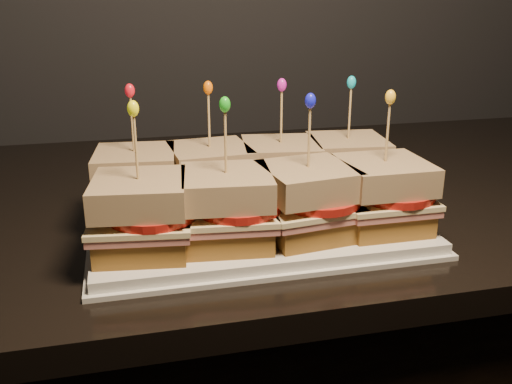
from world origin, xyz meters
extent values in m
cube|color=black|center=(0.27, 1.64, 0.87)|extent=(2.41, 0.74, 0.03)
cube|color=silver|center=(0.16, 1.47, 0.90)|extent=(0.40, 0.25, 0.02)
cube|color=silver|center=(0.16, 1.47, 0.89)|extent=(0.41, 0.26, 0.01)
cube|color=#5A3915|center=(0.02, 1.52, 0.92)|extent=(0.10, 0.10, 0.03)
cube|color=#C55B55|center=(0.02, 1.52, 0.94)|extent=(0.11, 0.11, 0.01)
cube|color=beige|center=(0.02, 1.52, 0.95)|extent=(0.12, 0.11, 0.01)
cylinder|color=#AC1B13|center=(0.03, 1.52, 0.95)|extent=(0.10, 0.10, 0.01)
cube|color=#563311|center=(0.02, 1.52, 0.97)|extent=(0.11, 0.11, 0.03)
cylinder|color=tan|center=(0.02, 1.52, 1.02)|extent=(0.00, 0.00, 0.09)
ellipsoid|color=red|center=(0.02, 1.52, 1.07)|extent=(0.01, 0.01, 0.02)
cube|color=#5A3915|center=(0.12, 1.52, 0.92)|extent=(0.10, 0.10, 0.03)
cube|color=#C55B55|center=(0.12, 1.52, 0.94)|extent=(0.11, 0.11, 0.01)
cube|color=beige|center=(0.12, 1.52, 0.95)|extent=(0.11, 0.11, 0.01)
cylinder|color=#AC1B13|center=(0.13, 1.52, 0.95)|extent=(0.10, 0.10, 0.01)
cube|color=#563311|center=(0.12, 1.52, 0.97)|extent=(0.10, 0.10, 0.03)
cylinder|color=tan|center=(0.12, 1.52, 1.02)|extent=(0.00, 0.00, 0.09)
ellipsoid|color=#F06505|center=(0.12, 1.52, 1.07)|extent=(0.01, 0.01, 0.02)
cube|color=#5A3915|center=(0.21, 1.52, 0.92)|extent=(0.11, 0.11, 0.03)
cube|color=#C55B55|center=(0.21, 1.52, 0.94)|extent=(0.12, 0.11, 0.01)
cube|color=beige|center=(0.21, 1.52, 0.95)|extent=(0.12, 0.12, 0.01)
cylinder|color=#AC1B13|center=(0.22, 1.52, 0.95)|extent=(0.10, 0.10, 0.01)
cube|color=#563311|center=(0.21, 1.52, 0.97)|extent=(0.11, 0.11, 0.03)
cylinder|color=tan|center=(0.21, 1.52, 1.02)|extent=(0.00, 0.00, 0.09)
ellipsoid|color=#CA1CAD|center=(0.21, 1.52, 1.07)|extent=(0.01, 0.01, 0.02)
cube|color=#5A3915|center=(0.30, 1.52, 0.92)|extent=(0.11, 0.11, 0.03)
cube|color=#C55B55|center=(0.30, 1.52, 0.94)|extent=(0.12, 0.11, 0.01)
cube|color=beige|center=(0.30, 1.52, 0.95)|extent=(0.12, 0.11, 0.01)
cylinder|color=#AC1B13|center=(0.32, 1.52, 0.95)|extent=(0.10, 0.10, 0.01)
cube|color=#563311|center=(0.30, 1.52, 0.97)|extent=(0.11, 0.11, 0.03)
cylinder|color=tan|center=(0.30, 1.52, 1.02)|extent=(0.00, 0.00, 0.09)
ellipsoid|color=#12ADC0|center=(0.30, 1.52, 1.07)|extent=(0.01, 0.01, 0.02)
cube|color=#5A3915|center=(0.02, 1.41, 0.92)|extent=(0.11, 0.11, 0.03)
cube|color=#C55B55|center=(0.02, 1.41, 0.94)|extent=(0.12, 0.11, 0.01)
cube|color=beige|center=(0.02, 1.41, 0.95)|extent=(0.12, 0.12, 0.01)
cylinder|color=#AC1B13|center=(0.03, 1.40, 0.95)|extent=(0.10, 0.10, 0.01)
cube|color=#563311|center=(0.02, 1.41, 0.97)|extent=(0.11, 0.11, 0.03)
cylinder|color=tan|center=(0.02, 1.41, 1.02)|extent=(0.00, 0.00, 0.09)
ellipsoid|color=#F8F60F|center=(0.02, 1.41, 1.07)|extent=(0.01, 0.01, 0.02)
cube|color=#5A3915|center=(0.12, 1.41, 0.92)|extent=(0.10, 0.10, 0.03)
cube|color=#C55B55|center=(0.12, 1.41, 0.94)|extent=(0.11, 0.11, 0.01)
cube|color=beige|center=(0.12, 1.41, 0.95)|extent=(0.12, 0.11, 0.01)
cylinder|color=#AC1B13|center=(0.13, 1.40, 0.95)|extent=(0.10, 0.10, 0.01)
cube|color=#563311|center=(0.12, 1.41, 0.97)|extent=(0.11, 0.11, 0.03)
cylinder|color=tan|center=(0.12, 1.41, 1.02)|extent=(0.00, 0.00, 0.09)
ellipsoid|color=green|center=(0.12, 1.41, 1.07)|extent=(0.01, 0.01, 0.02)
cube|color=#5A3915|center=(0.21, 1.41, 0.92)|extent=(0.11, 0.11, 0.03)
cube|color=#C55B55|center=(0.21, 1.41, 0.94)|extent=(0.12, 0.11, 0.01)
cube|color=beige|center=(0.21, 1.41, 0.95)|extent=(0.12, 0.12, 0.01)
cylinder|color=#AC1B13|center=(0.22, 1.40, 0.95)|extent=(0.10, 0.10, 0.01)
cube|color=#563311|center=(0.21, 1.41, 0.97)|extent=(0.11, 0.11, 0.03)
cylinder|color=tan|center=(0.21, 1.41, 1.02)|extent=(0.00, 0.00, 0.09)
ellipsoid|color=#1719DC|center=(0.21, 1.41, 1.07)|extent=(0.01, 0.01, 0.02)
cube|color=#5A3915|center=(0.30, 1.41, 0.92)|extent=(0.10, 0.10, 0.03)
cube|color=#C55B55|center=(0.30, 1.41, 0.94)|extent=(0.11, 0.10, 0.01)
cube|color=beige|center=(0.30, 1.41, 0.95)|extent=(0.11, 0.10, 0.01)
cylinder|color=#AC1B13|center=(0.32, 1.40, 0.95)|extent=(0.10, 0.10, 0.01)
cube|color=#563311|center=(0.30, 1.41, 0.97)|extent=(0.10, 0.10, 0.03)
cylinder|color=tan|center=(0.30, 1.41, 1.02)|extent=(0.00, 0.00, 0.09)
ellipsoid|color=yellow|center=(0.30, 1.41, 1.07)|extent=(0.01, 0.01, 0.02)
camera|label=1|loc=(0.01, 0.83, 1.18)|focal=40.00mm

